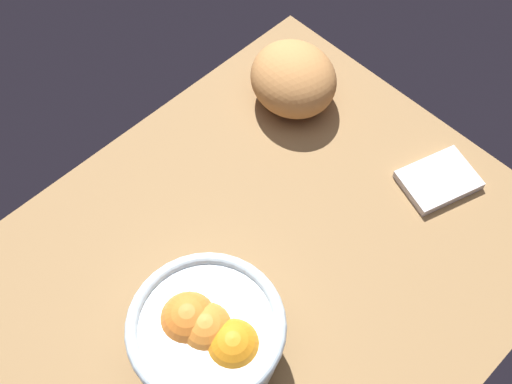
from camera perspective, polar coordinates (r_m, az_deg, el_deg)
The scene contains 4 objects.
ground_plane at distance 95.24cm, azimuth 0.63°, elevation -6.56°, with size 78.59×64.91×3.00cm, color olive.
fruit_bowl at distance 82.99cm, azimuth -4.27°, elevation -12.37°, with size 19.78×19.78×11.22cm.
bread_loaf at distance 107.19cm, azimuth 3.31°, elevation 9.93°, with size 15.20×13.74×9.88cm, color #C08147.
napkin_folded at distance 103.92cm, azimuth 15.78°, elevation 1.02°, with size 11.30×8.25×1.41cm, color silver.
Camera 1 is at (-29.42, -28.55, 84.47)cm, focal length 45.42 mm.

